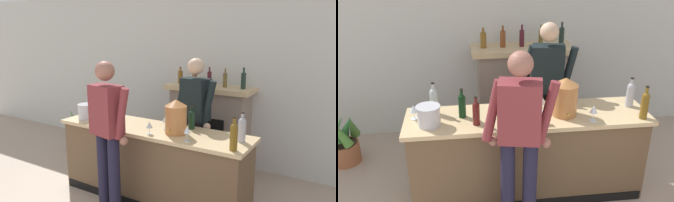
% 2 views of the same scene
% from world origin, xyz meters
% --- Properties ---
extents(wall_back_panel, '(12.00, 0.07, 2.75)m').
position_xyz_m(wall_back_panel, '(0.00, 4.34, 1.38)').
color(wall_back_panel, silver).
rests_on(wall_back_panel, ground_plane).
extents(bar_counter, '(2.48, 0.65, 0.94)m').
position_xyz_m(bar_counter, '(-0.15, 2.74, 0.47)').
color(bar_counter, brown).
rests_on(bar_counter, ground_plane).
extents(fireplace_stone, '(1.34, 0.52, 1.59)m').
position_xyz_m(fireplace_stone, '(0.01, 4.08, 0.65)').
color(fireplace_stone, gray).
rests_on(fireplace_stone, ground_plane).
extents(potted_plant_corner, '(0.45, 0.44, 0.76)m').
position_xyz_m(potted_plant_corner, '(-2.28, 3.59, 0.28)').
color(potted_plant_corner, '#9F5A39').
rests_on(potted_plant_corner, ground_plane).
extents(person_customer, '(0.65, 0.36, 1.78)m').
position_xyz_m(person_customer, '(-0.34, 2.15, 0.99)').
color(person_customer, '#1C1B30').
rests_on(person_customer, ground_plane).
extents(person_bartender, '(0.65, 0.37, 1.76)m').
position_xyz_m(person_bartender, '(0.17, 3.27, 0.98)').
color(person_bartender, '#24202B').
rests_on(person_bartender, ground_plane).
extents(copper_dispenser, '(0.25, 0.29, 0.40)m').
position_xyz_m(copper_dispenser, '(0.21, 2.70, 1.14)').
color(copper_dispenser, '#B06F3B').
rests_on(copper_dispenser, bar_counter).
extents(ice_bucket_steel, '(0.23, 0.23, 0.20)m').
position_xyz_m(ice_bucket_steel, '(-1.13, 2.63, 1.04)').
color(ice_bucket_steel, silver).
rests_on(ice_bucket_steel, bar_counter).
extents(wine_bottle_burgundy_dark, '(0.08, 0.08, 0.27)m').
position_xyz_m(wine_bottle_burgundy_dark, '(0.28, 2.95, 1.06)').
color(wine_bottle_burgundy_dark, black).
rests_on(wine_bottle_burgundy_dark, bar_counter).
extents(wine_bottle_port_short, '(0.08, 0.08, 0.34)m').
position_xyz_m(wine_bottle_port_short, '(0.97, 2.52, 1.09)').
color(wine_bottle_port_short, brown).
rests_on(wine_bottle_port_short, bar_counter).
extents(wine_bottle_merlot_tall, '(0.07, 0.07, 0.29)m').
position_xyz_m(wine_bottle_merlot_tall, '(-0.68, 2.59, 1.07)').
color(wine_bottle_merlot_tall, '#531816').
rests_on(wine_bottle_merlot_tall, bar_counter).
extents(wine_bottle_rose_blush, '(0.08, 0.08, 0.34)m').
position_xyz_m(wine_bottle_rose_blush, '(-1.09, 2.88, 1.09)').
color(wine_bottle_rose_blush, '#A9B6B3').
rests_on(wine_bottle_rose_blush, bar_counter).
extents(wine_bottle_chardonnay_pale, '(0.07, 0.07, 0.30)m').
position_xyz_m(wine_bottle_chardonnay_pale, '(-0.81, 2.77, 1.07)').
color(wine_bottle_chardonnay_pale, black).
rests_on(wine_bottle_chardonnay_pale, bar_counter).
extents(wine_bottle_riesling_slim, '(0.08, 0.08, 0.32)m').
position_xyz_m(wine_bottle_riesling_slim, '(0.95, 2.81, 1.08)').
color(wine_bottle_riesling_slim, '#A5A8B4').
rests_on(wine_bottle_riesling_slim, bar_counter).
extents(wine_glass_front_left, '(0.09, 0.09, 0.15)m').
position_xyz_m(wine_glass_front_left, '(-1.29, 2.79, 1.04)').
color(wine_glass_front_left, silver).
rests_on(wine_glass_front_left, bar_counter).
extents(wine_glass_mid_counter, '(0.07, 0.07, 0.15)m').
position_xyz_m(wine_glass_mid_counter, '(-0.04, 2.52, 1.04)').
color(wine_glass_mid_counter, silver).
rests_on(wine_glass_mid_counter, bar_counter).
extents(wine_glass_back_row, '(0.08, 0.08, 0.17)m').
position_xyz_m(wine_glass_back_row, '(0.45, 2.52, 1.06)').
color(wine_glass_back_row, silver).
rests_on(wine_glass_back_row, bar_counter).
extents(wine_glass_by_dispenser, '(0.08, 0.08, 0.16)m').
position_xyz_m(wine_glass_by_dispenser, '(0.01, 2.80, 1.05)').
color(wine_glass_by_dispenser, silver).
rests_on(wine_glass_by_dispenser, bar_counter).
extents(wine_glass_front_right, '(0.09, 0.09, 0.16)m').
position_xyz_m(wine_glass_front_right, '(0.16, 2.94, 1.05)').
color(wine_glass_front_right, silver).
rests_on(wine_glass_front_right, bar_counter).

